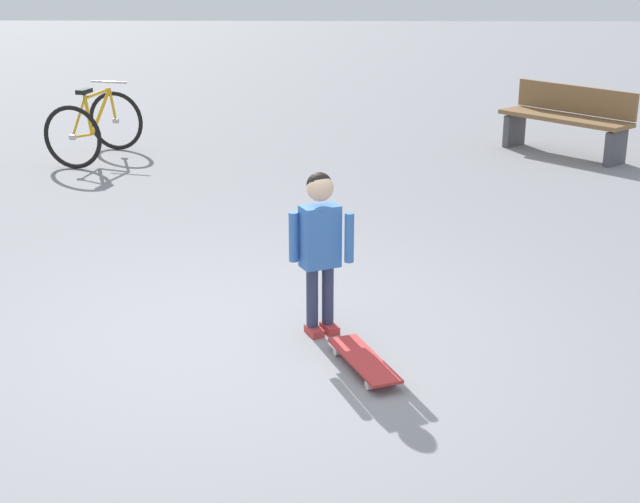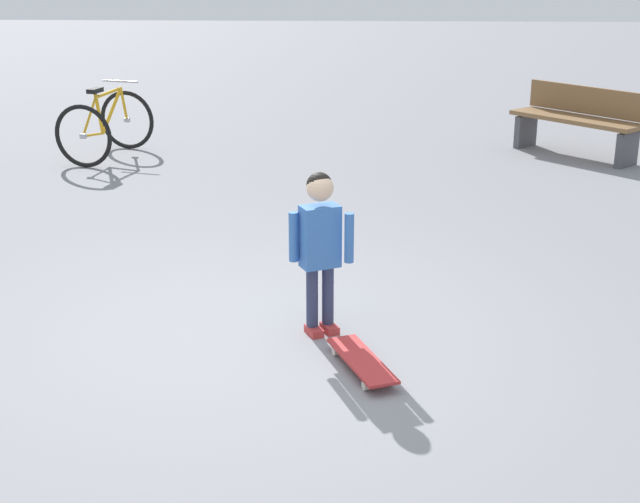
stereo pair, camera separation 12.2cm
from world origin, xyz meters
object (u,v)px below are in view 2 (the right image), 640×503
object	(u,v)px
child_person	(320,236)
skateboard	(362,361)
street_bench	(578,120)
bicycle_near	(106,126)

from	to	relation	value
child_person	skateboard	size ratio (longest dim) A/B	1.50
child_person	skateboard	bearing A→B (deg)	116.02
child_person	street_bench	world-z (taller)	child_person
skateboard	bicycle_near	size ratio (longest dim) A/B	0.58
child_person	street_bench	distance (m)	5.99
skateboard	street_bench	xyz separation A→B (m)	(-2.55, -5.83, 0.36)
child_person	street_bench	bearing A→B (deg)	-118.15
skateboard	bicycle_near	bearing A→B (deg)	-61.62
bicycle_near	street_bench	world-z (taller)	bicycle_near
child_person	street_bench	xyz separation A→B (m)	(-2.82, -5.28, -0.23)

